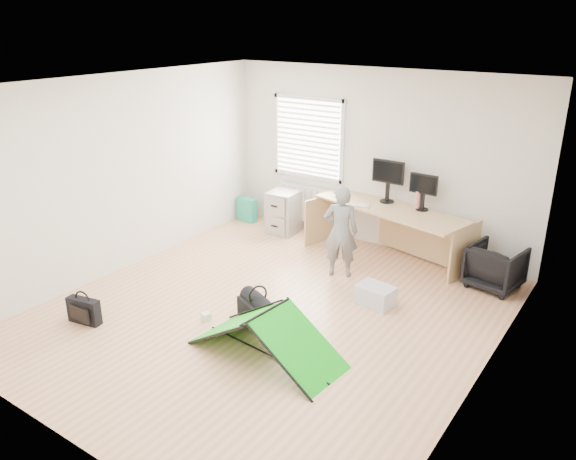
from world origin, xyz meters
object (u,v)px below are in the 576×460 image
Objects in this scene: filing_cabinet at (285,211)px; laptop_bag at (84,311)px; thermos at (418,200)px; storage_crate at (375,295)px; duffel_bag at (258,312)px; monitor_right at (423,197)px; person at (341,232)px; monitor_left at (388,187)px; kite at (266,333)px; office_chair at (495,267)px; desk at (388,233)px.

laptop_bag is at bearing -98.58° from filing_cabinet.
thermos is 4.68m from laptop_bag.
duffel_bag is at bearing -129.82° from storage_crate.
person reaches higher than monitor_right.
monitor_left is 2.94m from duffel_bag.
storage_crate is at bearing 80.20° from kite.
monitor_right is at bearing 89.02° from kite.
person is at bearing -121.01° from monitor_right.
person reaches higher than duffel_bag.
monitor_right is at bearing 45.94° from laptop_bag.
thermos is at bearing -147.24° from person.
kite is 4.05× the size of laptop_bag.
monitor_right is at bearing -1.40° from office_chair.
storage_crate is at bearing 121.65° from person.
person is at bearing 108.73° from duffel_bag.
monitor_left reaches higher than thermos.
office_chair is 1.57× the size of laptop_bag.
thermos is 0.16× the size of kite.
desk is 1.80× the size of person.
thermos is 0.43× the size of office_chair.
office_chair is at bearing -9.75° from monitor_left.
thermos reaches higher than filing_cabinet.
office_chair is 2.08m from person.
filing_cabinet is at bearing 75.58° from laptop_bag.
person reaches higher than thermos.
person is at bearing -97.11° from monitor_left.
duffel_bag is (-0.50, 0.52, -0.14)m from kite.
laptop_bag is (-1.81, -2.84, -0.49)m from person.
storage_crate is (0.16, -1.57, -0.80)m from thermos.
monitor_left reaches higher than monitor_right.
kite is at bearing -95.18° from thermos.
person is at bearing 34.23° from office_chair.
laptop_bag is (-2.10, -3.76, -0.24)m from desk.
office_chair is 1.18× the size of duffel_bag.
duffel_bag is (-2.03, -2.48, -0.17)m from office_chair.
storage_crate is (2.40, -1.48, -0.23)m from filing_cabinet.
desk is 1.53m from storage_crate.
laptop_bag is (-2.52, -3.91, -0.83)m from monitor_right.
office_chair is 0.39× the size of kite.
office_chair reaches higher than laptop_bag.
desk is at bearing -133.76° from person.
monitor_right is 1.33m from person.
kite is at bearing 5.98° from laptop_bag.
kite is (1.95, -3.15, -0.09)m from filing_cabinet.
desk is 0.68m from monitor_left.
person is (1.60, -0.98, 0.29)m from filing_cabinet.
duffel_bag is at bearing -104.99° from monitor_right.
monitor_right is 1.80m from storage_crate.
monitor_right is 0.32× the size of person.
monitor_right is 0.90× the size of storage_crate.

